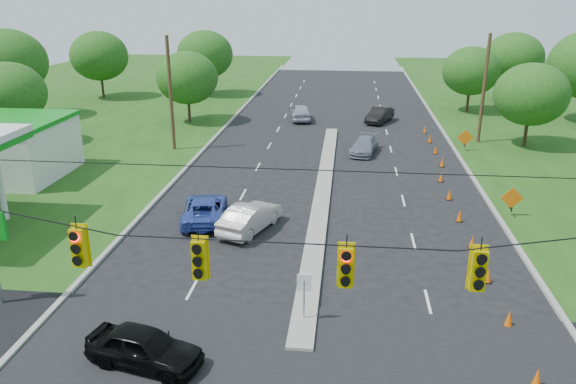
# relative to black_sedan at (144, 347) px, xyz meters

# --- Properties ---
(curb_left) EXTENTS (0.25, 110.00, 0.16)m
(curb_left) POSITION_rel_black_sedan_xyz_m (-4.91, 27.25, -0.70)
(curb_left) COLOR gray
(curb_left) RESTS_ON ground
(curb_right) EXTENTS (0.25, 110.00, 0.16)m
(curb_right) POSITION_rel_black_sedan_xyz_m (15.29, 27.25, -0.70)
(curb_right) COLOR gray
(curb_right) RESTS_ON ground
(median) EXTENTS (1.00, 34.00, 0.18)m
(median) POSITION_rel_black_sedan_xyz_m (5.19, 18.25, -0.70)
(median) COLOR gray
(median) RESTS_ON ground
(median_sign) EXTENTS (0.55, 0.06, 2.05)m
(median_sign) POSITION_rel_black_sedan_xyz_m (5.19, 3.25, 0.77)
(median_sign) COLOR gray
(median_sign) RESTS_ON ground
(signal_span) EXTENTS (25.60, 0.32, 9.00)m
(signal_span) POSITION_rel_black_sedan_xyz_m (5.14, -3.75, 4.27)
(signal_span) COLOR #422D1C
(signal_span) RESTS_ON ground
(utility_pole_far_left) EXTENTS (0.28, 0.28, 9.00)m
(utility_pole_far_left) POSITION_rel_black_sedan_xyz_m (-7.31, 27.25, 3.80)
(utility_pole_far_left) COLOR #422D1C
(utility_pole_far_left) RESTS_ON ground
(utility_pole_far_right) EXTENTS (0.28, 0.28, 9.00)m
(utility_pole_far_right) POSITION_rel_black_sedan_xyz_m (17.69, 32.25, 3.80)
(utility_pole_far_right) COLOR #422D1C
(utility_pole_far_right) RESTS_ON ground
(cone_0) EXTENTS (0.32, 0.32, 0.70)m
(cone_0) POSITION_rel_black_sedan_xyz_m (13.01, 0.25, -0.35)
(cone_0) COLOR #EE5807
(cone_0) RESTS_ON ground
(cone_1) EXTENTS (0.32, 0.32, 0.70)m
(cone_1) POSITION_rel_black_sedan_xyz_m (13.01, 3.75, -0.35)
(cone_1) COLOR #EE5807
(cone_1) RESTS_ON ground
(cone_2) EXTENTS (0.32, 0.32, 0.70)m
(cone_2) POSITION_rel_black_sedan_xyz_m (13.01, 7.25, -0.35)
(cone_2) COLOR #EE5807
(cone_2) RESTS_ON ground
(cone_3) EXTENTS (0.32, 0.32, 0.70)m
(cone_3) POSITION_rel_black_sedan_xyz_m (13.01, 10.75, -0.35)
(cone_3) COLOR #EE5807
(cone_3) RESTS_ON ground
(cone_4) EXTENTS (0.32, 0.32, 0.70)m
(cone_4) POSITION_rel_black_sedan_xyz_m (13.01, 14.25, -0.35)
(cone_4) COLOR #EE5807
(cone_4) RESTS_ON ground
(cone_5) EXTENTS (0.32, 0.32, 0.70)m
(cone_5) POSITION_rel_black_sedan_xyz_m (13.01, 17.75, -0.35)
(cone_5) COLOR #EE5807
(cone_5) RESTS_ON ground
(cone_6) EXTENTS (0.32, 0.32, 0.70)m
(cone_6) POSITION_rel_black_sedan_xyz_m (13.01, 21.25, -0.35)
(cone_6) COLOR #EE5807
(cone_6) RESTS_ON ground
(cone_7) EXTENTS (0.32, 0.32, 0.70)m
(cone_7) POSITION_rel_black_sedan_xyz_m (13.61, 24.75, -0.35)
(cone_7) COLOR #EE5807
(cone_7) RESTS_ON ground
(cone_8) EXTENTS (0.32, 0.32, 0.70)m
(cone_8) POSITION_rel_black_sedan_xyz_m (13.61, 28.25, -0.35)
(cone_8) COLOR #EE5807
(cone_8) RESTS_ON ground
(cone_9) EXTENTS (0.32, 0.32, 0.70)m
(cone_9) POSITION_rel_black_sedan_xyz_m (13.61, 31.75, -0.35)
(cone_9) COLOR #EE5807
(cone_9) RESTS_ON ground
(cone_10) EXTENTS (0.32, 0.32, 0.70)m
(cone_10) POSITION_rel_black_sedan_xyz_m (13.61, 35.25, -0.35)
(cone_10) COLOR #EE5807
(cone_10) RESTS_ON ground
(work_sign_1) EXTENTS (1.27, 0.58, 1.37)m
(work_sign_1) POSITION_rel_black_sedan_xyz_m (15.99, 15.25, 0.40)
(work_sign_1) COLOR black
(work_sign_1) RESTS_ON ground
(work_sign_2) EXTENTS (1.27, 0.58, 1.37)m
(work_sign_2) POSITION_rel_black_sedan_xyz_m (15.99, 29.25, 0.40)
(work_sign_2) COLOR black
(work_sign_2) RESTS_ON ground
(tree_2) EXTENTS (5.88, 5.88, 6.86)m
(tree_2) POSITION_rel_black_sedan_xyz_m (-20.81, 27.25, 3.64)
(tree_2) COLOR black
(tree_2) RESTS_ON ground
(tree_3) EXTENTS (7.56, 7.56, 8.82)m
(tree_3) POSITION_rel_black_sedan_xyz_m (-26.81, 37.25, 4.88)
(tree_3) COLOR black
(tree_3) RESTS_ON ground
(tree_4) EXTENTS (6.72, 6.72, 7.84)m
(tree_4) POSITION_rel_black_sedan_xyz_m (-22.81, 49.25, 4.26)
(tree_4) COLOR black
(tree_4) RESTS_ON ground
(tree_5) EXTENTS (5.88, 5.88, 6.86)m
(tree_5) POSITION_rel_black_sedan_xyz_m (-8.81, 37.25, 3.64)
(tree_5) COLOR black
(tree_5) RESTS_ON ground
(tree_6) EXTENTS (6.72, 6.72, 7.84)m
(tree_6) POSITION_rel_black_sedan_xyz_m (-10.81, 52.25, 4.26)
(tree_6) COLOR black
(tree_6) RESTS_ON ground
(tree_9) EXTENTS (5.88, 5.88, 6.86)m
(tree_9) POSITION_rel_black_sedan_xyz_m (21.19, 31.25, 3.64)
(tree_9) COLOR black
(tree_9) RESTS_ON ground
(tree_11) EXTENTS (6.72, 6.72, 7.84)m
(tree_11) POSITION_rel_black_sedan_xyz_m (25.19, 52.25, 4.26)
(tree_11) COLOR black
(tree_11) RESTS_ON ground
(tree_12) EXTENTS (5.88, 5.88, 6.86)m
(tree_12) POSITION_rel_black_sedan_xyz_m (19.19, 45.25, 3.64)
(tree_12) COLOR black
(tree_12) RESTS_ON ground
(black_sedan) EXTENTS (4.36, 2.54, 1.39)m
(black_sedan) POSITION_rel_black_sedan_xyz_m (0.00, 0.00, 0.00)
(black_sedan) COLOR black
(black_sedan) RESTS_ON ground
(white_sedan) EXTENTS (3.06, 4.84, 1.50)m
(white_sedan) POSITION_rel_black_sedan_xyz_m (1.61, 11.80, 0.06)
(white_sedan) COLOR #BAADAB
(white_sedan) RESTS_ON ground
(blue_pickup) EXTENTS (3.13, 5.34, 1.39)m
(blue_pickup) POSITION_rel_black_sedan_xyz_m (-1.14, 12.88, 0.00)
(blue_pickup) COLOR #3047A7
(blue_pickup) RESTS_ON ground
(silver_car_far) EXTENTS (2.59, 4.61, 1.26)m
(silver_car_far) POSITION_rel_black_sedan_xyz_m (7.98, 27.80, -0.07)
(silver_car_far) COLOR slate
(silver_car_far) RESTS_ON ground
(silver_car_oncoming) EXTENTS (2.53, 4.89, 1.59)m
(silver_car_oncoming) POSITION_rel_black_sedan_xyz_m (1.94, 39.45, 0.10)
(silver_car_oncoming) COLOR #A8A5BC
(silver_car_oncoming) RESTS_ON ground
(dark_car_receding) EXTENTS (3.10, 4.71, 1.47)m
(dark_car_receding) POSITION_rel_black_sedan_xyz_m (9.72, 39.30, 0.04)
(dark_car_receding) COLOR black
(dark_car_receding) RESTS_ON ground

